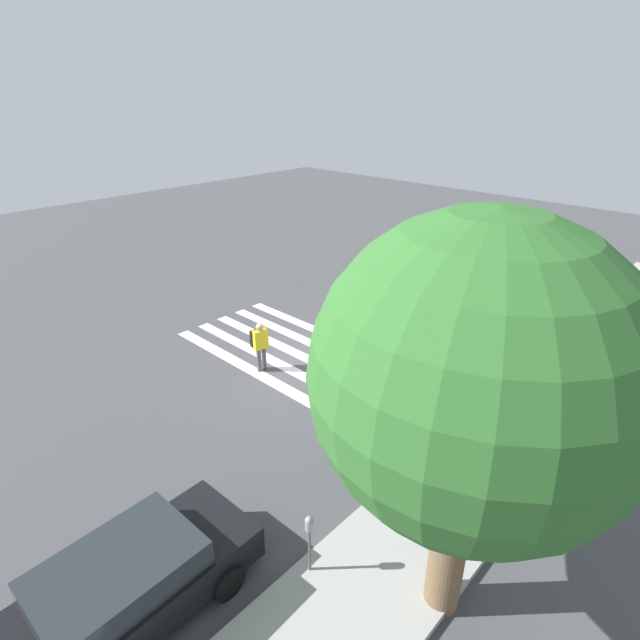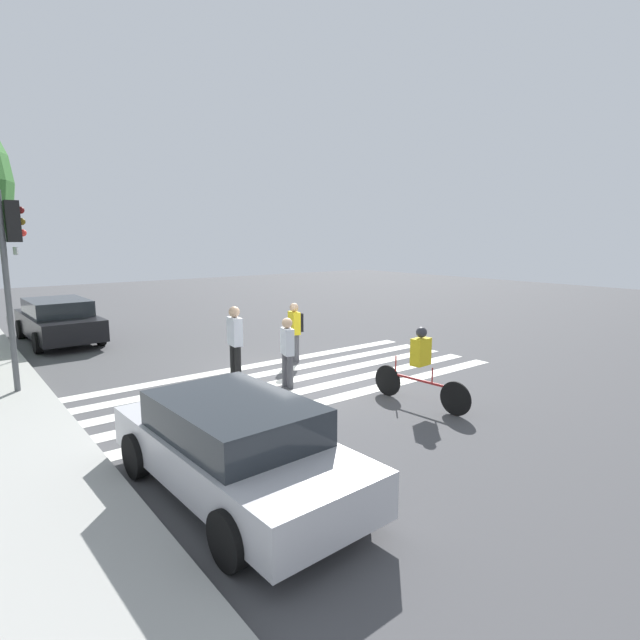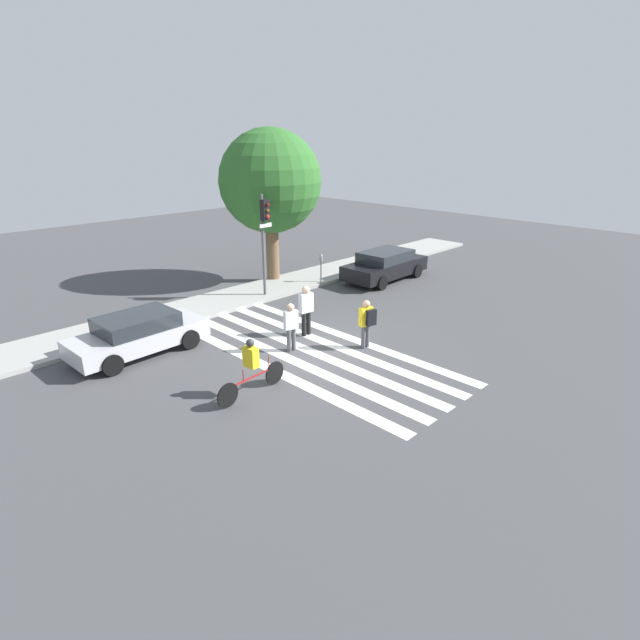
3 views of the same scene
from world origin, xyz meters
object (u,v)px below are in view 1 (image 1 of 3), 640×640
street_tree (475,378)px  pedestrian_child_with_backpack (325,358)px  cyclist_near_curb (357,304)px  car_parked_far_curb (486,341)px  car_parked_dark_suv (122,591)px  parking_meter (309,533)px  pedestrian_adult_tall_backpack (260,343)px  traffic_light (424,372)px  pedestrian_adult_yellow_jacket (338,339)px

street_tree → pedestrian_child_with_backpack: size_ratio=3.87×
pedestrian_child_with_backpack → cyclist_near_curb: size_ratio=0.76×
cyclist_near_curb → car_parked_far_curb: 4.76m
street_tree → car_parked_dark_suv: street_tree is taller
parking_meter → street_tree: street_tree is taller
pedestrian_child_with_backpack → car_parked_dark_suv: pedestrian_child_with_backpack is taller
pedestrian_child_with_backpack → car_parked_dark_suv: bearing=-154.7°
car_parked_far_curb → car_parked_dark_suv: size_ratio=0.92×
parking_meter → pedestrian_adult_tall_backpack: bearing=-123.9°
parking_meter → car_parked_far_curb: size_ratio=0.33×
traffic_light → pedestrian_adult_tall_backpack: bearing=-99.6°
traffic_light → pedestrian_child_with_backpack: (-1.70, -4.19, -2.02)m
pedestrian_adult_yellow_jacket → pedestrian_adult_tall_backpack: pedestrian_adult_tall_backpack is taller
traffic_light → street_tree: size_ratio=0.63×
street_tree → cyclist_near_curb: 11.67m
parking_meter → street_tree: 4.21m
pedestrian_child_with_backpack → pedestrian_adult_yellow_jacket: bearing=34.2°
parking_meter → car_parked_dark_suv: 3.16m
pedestrian_adult_tall_backpack → car_parked_dark_suv: 8.26m
parking_meter → car_parked_dark_suv: (2.70, -1.61, -0.33)m
pedestrian_adult_tall_backpack → car_parked_dark_suv: bearing=47.1°
pedestrian_adult_tall_backpack → traffic_light: bearing=93.7°
car_parked_dark_suv → cyclist_near_curb: bearing=-160.1°
pedestrian_child_with_backpack → traffic_light: bearing=-104.5°
pedestrian_child_with_backpack → car_parked_far_curb: size_ratio=0.42×
car_parked_dark_suv → traffic_light: bearing=161.4°
pedestrian_child_with_backpack → car_parked_far_curb: pedestrian_child_with_backpack is taller
pedestrian_adult_tall_backpack → parking_meter: bearing=69.4°
traffic_light → cyclist_near_curb: (-5.64, -6.24, -2.16)m
traffic_light → parking_meter: (3.09, -0.17, -1.97)m
pedestrian_adult_yellow_jacket → pedestrian_adult_tall_backpack: 2.44m
pedestrian_child_with_backpack → pedestrian_adult_tall_backpack: (0.62, -2.18, -0.05)m
traffic_light → car_parked_far_curb: bearing=-166.5°
parking_meter → pedestrian_child_with_backpack: bearing=-140.0°
traffic_light → car_parked_dark_suv: 6.48m
parking_meter → pedestrian_adult_yellow_jacket: 7.64m
street_tree → parking_meter: bearing=-60.0°
street_tree → pedestrian_adult_tall_backpack: 9.47m
street_tree → pedestrian_adult_tall_backpack: street_tree is taller
street_tree → car_parked_far_curb: size_ratio=1.61×
traffic_light → street_tree: 3.07m
parking_meter → cyclist_near_curb: bearing=-145.2°
pedestrian_adult_tall_backpack → car_parked_dark_suv: pedestrian_adult_tall_backpack is taller
pedestrian_adult_yellow_jacket → pedestrian_child_with_backpack: size_ratio=0.90×
traffic_light → parking_meter: 3.66m
parking_meter → pedestrian_child_with_backpack: 6.25m
pedestrian_adult_tall_backpack → car_parked_far_curb: bearing=151.7°
traffic_light → pedestrian_child_with_backpack: 4.95m
parking_meter → pedestrian_adult_yellow_jacket: size_ratio=0.89×
pedestrian_child_with_backpack → street_tree: bearing=-113.4°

